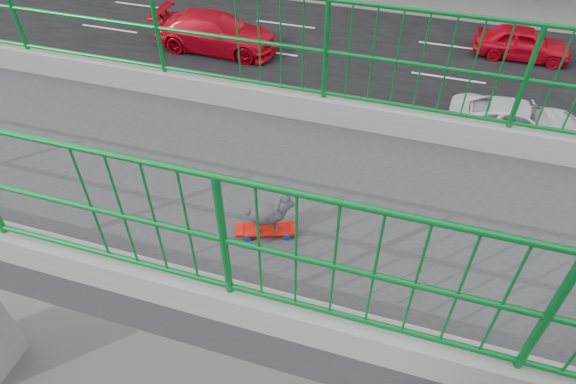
# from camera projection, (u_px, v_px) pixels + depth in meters

# --- Properties ---
(road) EXTENTS (18.00, 90.00, 0.02)m
(road) POSITION_uv_depth(u_px,v_px,m) (443.00, 117.00, 18.25)
(road) COLOR black
(road) RESTS_ON ground
(footbridge) EXTENTS (3.00, 24.00, 7.00)m
(footbridge) POSITION_uv_depth(u_px,v_px,m) (455.00, 347.00, 5.58)
(footbridge) COLOR #2D2D2F
(footbridge) RESTS_ON ground
(railing) EXTENTS (3.00, 24.00, 1.42)m
(railing) POSITION_uv_depth(u_px,v_px,m) (509.00, 225.00, 4.23)
(railing) COLOR gray
(railing) RESTS_ON footbridge
(skateboard) EXTENTS (0.34, 0.57, 0.07)m
(skateboard) POSITION_uv_depth(u_px,v_px,m) (267.00, 230.00, 4.40)
(skateboard) COLOR red
(skateboard) RESTS_ON footbridge
(poodle) EXTENTS (0.27, 0.43, 0.37)m
(poodle) POSITION_uv_depth(u_px,v_px,m) (269.00, 213.00, 4.25)
(poodle) COLOR #2E2B30
(poodle) RESTS_ON skateboard
(car_1) EXTENTS (1.68, 4.82, 1.59)m
(car_1) POSITION_uv_depth(u_px,v_px,m) (251.00, 128.00, 16.38)
(car_1) COLOR #9C9DA1
(car_1) RESTS_ON ground
(car_2) EXTENTS (2.15, 4.67, 1.30)m
(car_2) POSITION_uv_depth(u_px,v_px,m) (519.00, 123.00, 16.86)
(car_2) COLOR white
(car_2) RESTS_ON ground
(car_3) EXTENTS (2.25, 5.53, 1.60)m
(car_3) POSITION_uv_depth(u_px,v_px,m) (216.00, 32.00, 21.76)
(car_3) COLOR red
(car_3) RESTS_ON ground
(car_4) EXTENTS (1.62, 4.03, 1.37)m
(car_4) POSITION_uv_depth(u_px,v_px,m) (523.00, 43.00, 21.27)
(car_4) COLOR red
(car_4) RESTS_ON ground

